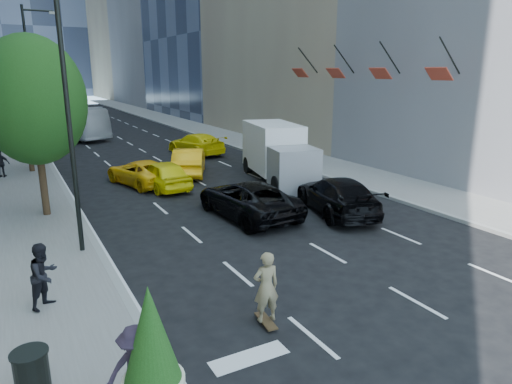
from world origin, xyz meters
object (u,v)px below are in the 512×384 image
skateboarder (266,292)px  black_sedan_lincoln (248,199)px  box_truck (278,153)px  black_sedan_mercedes (337,195)px  planter_shrub (152,359)px  city_bus (62,121)px  trash_can (32,376)px

skateboarder → black_sedan_lincoln: size_ratio=0.32×
black_sedan_lincoln → box_truck: bearing=-135.9°
black_sedan_mercedes → planter_shrub: bearing=53.8°
box_truck → city_bus: bearing=121.5°
skateboarder → city_bus: bearing=-83.2°
planter_shrub → trash_can: bearing=137.7°
trash_can → planter_shrub: planter_shrub is taller
box_truck → planter_shrub: box_truck is taller
black_sedan_mercedes → planter_shrub: planter_shrub is taller
black_sedan_lincoln → trash_can: size_ratio=5.99×
black_sedan_mercedes → city_bus: size_ratio=0.49×
black_sedan_mercedes → box_truck: (0.86, 6.47, 0.82)m
black_sedan_mercedes → box_truck: bearing=-82.1°
black_sedan_lincoln → city_bus: size_ratio=0.49×
skateboarder → city_bus: 37.52m
black_sedan_lincoln → planter_shrub: size_ratio=2.15×
skateboarder → planter_shrub: size_ratio=0.70×
city_bus → skateboarder: bearing=-114.2°
skateboarder → trash_can: bearing=9.6°
trash_can → planter_shrub: bearing=-42.3°
trash_can → planter_shrub: size_ratio=0.36×
black_sedan_mercedes → city_bus: bearing=-60.3°
trash_can → city_bus: bearing=82.8°
box_truck → trash_can: box_truck is taller
skateboarder → black_sedan_mercedes: (7.40, 6.55, -0.10)m
trash_can → black_sedan_mercedes: bearing=28.5°
city_bus → box_truck: box_truck is taller
black_sedan_lincoln → trash_can: bearing=39.3°
black_sedan_lincoln → skateboarder: bearing=61.6°
black_sedan_mercedes → box_truck: size_ratio=0.79×
skateboarder → planter_shrub: bearing=36.6°
trash_can → box_truck: bearing=44.6°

